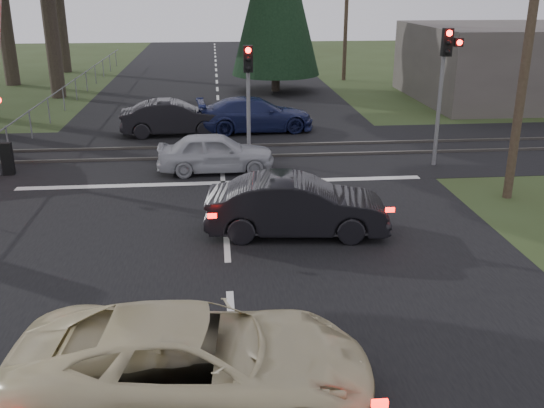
{
  "coord_description": "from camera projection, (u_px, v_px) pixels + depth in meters",
  "views": [
    {
      "loc": [
        -0.18,
        -10.48,
        6.03
      ],
      "look_at": [
        1.05,
        2.51,
        1.3
      ],
      "focal_mm": 40.0,
      "sensor_mm": 36.0,
      "label": 1
    }
  ],
  "objects": [
    {
      "name": "ground",
      "position": [
        231.0,
        311.0,
        11.88
      ],
      "size": [
        120.0,
        120.0,
        0.0
      ],
      "primitive_type": "plane",
      "color": "#2F3C1B",
      "rests_on": "ground"
    },
    {
      "name": "traffic_signal_center",
      "position": [
        248.0,
        84.0,
        21.0
      ],
      "size": [
        0.32,
        0.48,
        4.1
      ],
      "color": "slate",
      "rests_on": "ground"
    },
    {
      "name": "utility_pole_near",
      "position": [
        529.0,
        35.0,
        16.64
      ],
      "size": [
        1.8,
        0.26,
        9.0
      ],
      "color": "#4C3D2D",
      "rests_on": "ground"
    },
    {
      "name": "silver_car",
      "position": [
        216.0,
        153.0,
        20.53
      ],
      "size": [
        3.95,
        1.6,
        1.34
      ],
      "primitive_type": "imported",
      "rotation": [
        0.0,
        0.0,
        1.58
      ],
      "color": "#A7AAAF",
      "rests_on": "ground"
    },
    {
      "name": "cream_coupe",
      "position": [
        194.0,
        362.0,
        9.01
      ],
      "size": [
        5.54,
        2.89,
        1.49
      ],
      "primitive_type": "imported",
      "rotation": [
        0.0,
        0.0,
        1.49
      ],
      "color": "beige",
      "rests_on": "ground"
    },
    {
      "name": "building_right",
      "position": [
        544.0,
        62.0,
        33.39
      ],
      "size": [
        14.0,
        10.0,
        4.0
      ],
      "primitive_type": "cube",
      "color": "#59514C",
      "rests_on": "ground"
    },
    {
      "name": "dark_hatchback",
      "position": [
        297.0,
        206.0,
        15.32
      ],
      "size": [
        4.7,
        2.01,
        1.51
      ],
      "primitive_type": "imported",
      "rotation": [
        0.0,
        0.0,
        1.48
      ],
      "color": "black",
      "rests_on": "ground"
    },
    {
      "name": "utility_pole_mid",
      "position": [
        346.0,
        6.0,
        39.1
      ],
      "size": [
        1.8,
        0.26,
        9.0
      ],
      "color": "#4C3D2D",
      "rests_on": "ground"
    },
    {
      "name": "dark_car_far",
      "position": [
        174.0,
        118.0,
        25.63
      ],
      "size": [
        4.51,
        1.82,
        1.45
      ],
      "primitive_type": "imported",
      "rotation": [
        0.0,
        0.0,
        1.64
      ],
      "color": "black",
      "rests_on": "ground"
    },
    {
      "name": "road",
      "position": [
        222.0,
        167.0,
        21.23
      ],
      "size": [
        14.0,
        100.0,
        0.01
      ],
      "primitive_type": "cube",
      "color": "black",
      "rests_on": "ground"
    },
    {
      "name": "rail_corridor",
      "position": [
        221.0,
        152.0,
        23.11
      ],
      "size": [
        120.0,
        8.0,
        0.01
      ],
      "primitive_type": "cube",
      "color": "black",
      "rests_on": "ground"
    },
    {
      "name": "traffic_signal_right",
      "position": [
        445.0,
        71.0,
        20.29
      ],
      "size": [
        0.68,
        0.48,
        4.7
      ],
      "color": "slate",
      "rests_on": "ground"
    },
    {
      "name": "rail_far",
      "position": [
        221.0,
        146.0,
        23.84
      ],
      "size": [
        120.0,
        0.12,
        0.1
      ],
      "primitive_type": "cube",
      "color": "#59544C",
      "rests_on": "ground"
    },
    {
      "name": "fence_left",
      "position": [
        71.0,
        105.0,
        32.24
      ],
      "size": [
        0.1,
        36.0,
        1.2
      ],
      "primitive_type": null,
      "color": "slate",
      "rests_on": "ground"
    },
    {
      "name": "stop_line",
      "position": [
        223.0,
        183.0,
        19.55
      ],
      "size": [
        13.0,
        0.35,
        0.0
      ],
      "primitive_type": "cube",
      "color": "silver",
      "rests_on": "ground"
    },
    {
      "name": "rail_near",
      "position": [
        221.0,
        157.0,
        22.34
      ],
      "size": [
        120.0,
        0.12,
        0.1
      ],
      "primitive_type": "cube",
      "color": "#59544C",
      "rests_on": "ground"
    },
    {
      "name": "blue_sedan",
      "position": [
        255.0,
        115.0,
        26.25
      ],
      "size": [
        5.17,
        2.44,
        1.46
      ],
      "primitive_type": "imported",
      "rotation": [
        0.0,
        0.0,
        1.65
      ],
      "color": "#181F49",
      "rests_on": "ground"
    }
  ]
}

